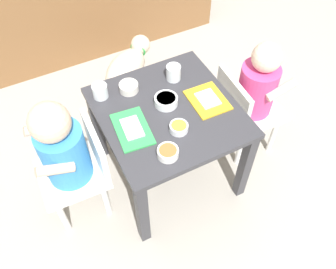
% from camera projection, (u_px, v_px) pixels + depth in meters
% --- Properties ---
extents(ground_plane, '(7.00, 7.00, 0.00)m').
position_uv_depth(ground_plane, '(168.00, 171.00, 1.91)').
color(ground_plane, '#9E998E').
extents(dining_table, '(0.58, 0.59, 0.47)m').
position_uv_depth(dining_table, '(168.00, 123.00, 1.61)').
color(dining_table, '#333338').
rests_on(dining_table, ground).
extents(seated_child_left, '(0.29, 0.29, 0.70)m').
position_uv_depth(seated_child_left, '(65.00, 151.00, 1.45)').
color(seated_child_left, white).
rests_on(seated_child_left, ground).
extents(seated_child_right, '(0.29, 0.29, 0.66)m').
position_uv_depth(seated_child_right, '(255.00, 90.00, 1.71)').
color(seated_child_right, white).
rests_on(seated_child_right, ground).
extents(dog, '(0.39, 0.34, 0.32)m').
position_uv_depth(dog, '(128.00, 68.00, 2.10)').
color(dog, beige).
rests_on(dog, ground).
extents(food_tray_left, '(0.15, 0.22, 0.02)m').
position_uv_depth(food_tray_left, '(132.00, 129.00, 1.47)').
color(food_tray_left, green).
rests_on(food_tray_left, dining_table).
extents(food_tray_right, '(0.15, 0.19, 0.02)m').
position_uv_depth(food_tray_right, '(208.00, 100.00, 1.57)').
color(food_tray_right, gold).
rests_on(food_tray_right, dining_table).
extents(water_cup_left, '(0.07, 0.07, 0.07)m').
position_uv_depth(water_cup_left, '(173.00, 73.00, 1.64)').
color(water_cup_left, white).
rests_on(water_cup_left, dining_table).
extents(water_cup_right, '(0.07, 0.07, 0.06)m').
position_uv_depth(water_cup_right, '(100.00, 92.00, 1.57)').
color(water_cup_right, white).
rests_on(water_cup_right, dining_table).
extents(veggie_bowl_far, '(0.08, 0.08, 0.04)m').
position_uv_depth(veggie_bowl_far, '(129.00, 87.00, 1.60)').
color(veggie_bowl_far, silver).
rests_on(veggie_bowl_far, dining_table).
extents(veggie_bowl_near, '(0.08, 0.08, 0.03)m').
position_uv_depth(veggie_bowl_near, '(168.00, 152.00, 1.38)').
color(veggie_bowl_near, white).
rests_on(veggie_bowl_near, dining_table).
extents(cereal_bowl_left_side, '(0.10, 0.10, 0.04)m').
position_uv_depth(cereal_bowl_left_side, '(166.00, 101.00, 1.55)').
color(cereal_bowl_left_side, white).
rests_on(cereal_bowl_left_side, dining_table).
extents(cereal_bowl_right_side, '(0.08, 0.08, 0.03)m').
position_uv_depth(cereal_bowl_right_side, '(179.00, 127.00, 1.46)').
color(cereal_bowl_right_side, white).
rests_on(cereal_bowl_right_side, dining_table).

